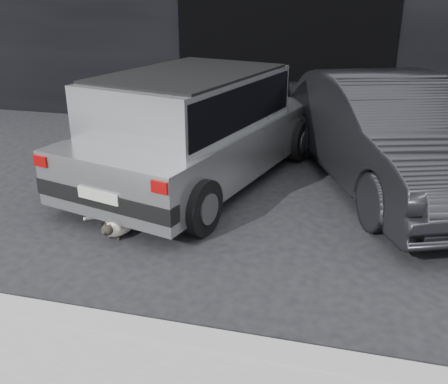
% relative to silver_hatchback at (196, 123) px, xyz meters
% --- Properties ---
extents(ground, '(80.00, 80.00, 0.00)m').
position_rel_silver_hatchback_xyz_m(ground, '(-0.30, -0.83, -0.84)').
color(ground, black).
rests_on(ground, ground).
extents(garage_opening, '(4.00, 0.10, 2.60)m').
position_rel_silver_hatchback_xyz_m(garage_opening, '(0.70, 3.16, 0.46)').
color(garage_opening, black).
rests_on(garage_opening, ground).
extents(curb, '(18.00, 0.25, 0.12)m').
position_rel_silver_hatchback_xyz_m(curb, '(0.70, -3.43, -0.78)').
color(curb, '#999993').
rests_on(curb, ground).
extents(silver_hatchback, '(2.87, 4.51, 1.54)m').
position_rel_silver_hatchback_xyz_m(silver_hatchback, '(0.00, 0.00, 0.00)').
color(silver_hatchback, '#A4A6A9').
rests_on(silver_hatchback, ground).
extents(second_car, '(3.20, 4.79, 1.49)m').
position_rel_silver_hatchback_xyz_m(second_car, '(2.54, 0.46, -0.10)').
color(second_car, black).
rests_on(second_car, ground).
extents(cat_siamese, '(0.32, 0.69, 0.24)m').
position_rel_silver_hatchback_xyz_m(cat_siamese, '(-0.32, -1.84, -0.73)').
color(cat_siamese, beige).
rests_on(cat_siamese, ground).
extents(cat_white, '(0.65, 0.54, 0.36)m').
position_rel_silver_hatchback_xyz_m(cat_white, '(-0.41, -1.53, -0.67)').
color(cat_white, silver).
rests_on(cat_white, ground).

